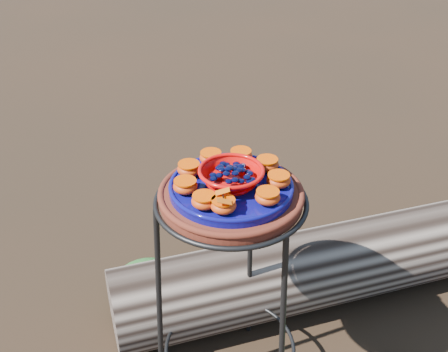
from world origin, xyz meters
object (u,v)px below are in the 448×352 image
(terracotta_saucer, at_px, (231,196))
(driftwood_log, at_px, (325,266))
(plant_stand, at_px, (230,299))
(red_bowl, at_px, (231,177))
(cobalt_plate, at_px, (231,188))

(terracotta_saucer, xyz_separation_m, driftwood_log, (0.22, 0.47, -0.57))
(plant_stand, height_order, driftwood_log, plant_stand)
(plant_stand, distance_m, red_bowl, 0.42)
(terracotta_saucer, relative_size, driftwood_log, 0.24)
(plant_stand, relative_size, cobalt_plate, 2.20)
(driftwood_log, bearing_deg, red_bowl, -114.73)
(cobalt_plate, relative_size, red_bowl, 2.00)
(red_bowl, bearing_deg, terracotta_saucer, 0.00)
(terracotta_saucer, height_order, cobalt_plate, cobalt_plate)
(plant_stand, relative_size, red_bowl, 4.40)
(cobalt_plate, bearing_deg, driftwood_log, 65.27)
(terracotta_saucer, xyz_separation_m, red_bowl, (0.00, 0.00, 0.06))
(plant_stand, height_order, terracotta_saucer, terracotta_saucer)
(cobalt_plate, bearing_deg, plant_stand, 0.00)
(plant_stand, xyz_separation_m, driftwood_log, (0.22, 0.47, -0.20))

